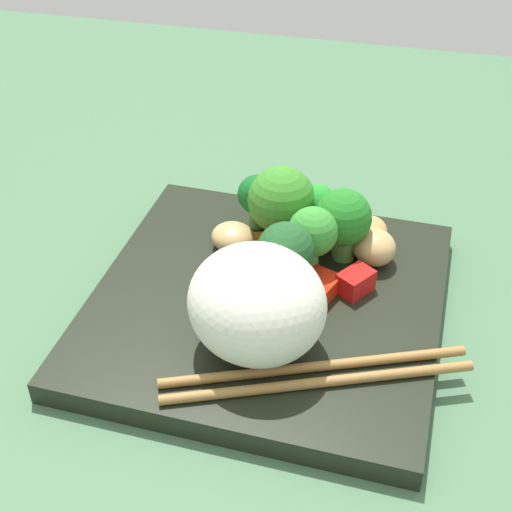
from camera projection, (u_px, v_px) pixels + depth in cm
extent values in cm
cube|color=#456E4B|center=(266.00, 324.00, 55.58)|extent=(110.00, 110.00, 2.00)
cube|color=black|center=(267.00, 305.00, 54.42)|extent=(25.82, 25.82, 1.78)
ellipsoid|color=white|center=(257.00, 304.00, 47.45)|extent=(12.26, 12.04, 7.61)
cylinder|color=#5B9D45|center=(281.00, 231.00, 58.79)|extent=(1.79, 1.78, 1.91)
sphere|color=#398727|center=(282.00, 200.00, 57.32)|extent=(5.35, 5.35, 5.35)
cylinder|color=#58A149|center=(308.00, 261.00, 55.10)|extent=(2.54, 2.60, 2.89)
sphere|color=green|center=(313.00, 232.00, 53.55)|extent=(3.73, 3.73, 3.73)
cylinder|color=#7BB354|center=(258.00, 214.00, 60.46)|extent=(1.79, 1.78, 2.13)
sphere|color=#146022|center=(257.00, 194.00, 58.94)|extent=(3.18, 3.18, 3.18)
cylinder|color=#548F44|center=(285.00, 279.00, 53.67)|extent=(2.56, 2.57, 2.50)
sphere|color=#215426|center=(286.00, 251.00, 51.84)|extent=(4.17, 4.17, 4.17)
cylinder|color=#6AAC49|center=(343.00, 245.00, 56.91)|extent=(2.57, 2.60, 2.35)
sphere|color=#247A23|center=(343.00, 217.00, 55.41)|extent=(4.45, 4.45, 4.45)
cylinder|color=#639A3D|center=(314.00, 227.00, 58.87)|extent=(1.13, 0.88, 2.28)
sphere|color=green|center=(318.00, 203.00, 57.72)|extent=(2.93, 2.93, 2.93)
cylinder|color=orange|center=(316.00, 221.00, 60.88)|extent=(2.31, 2.31, 0.76)
cylinder|color=orange|center=(291.00, 254.00, 57.24)|extent=(3.34, 3.34, 0.79)
cylinder|color=orange|center=(259.00, 245.00, 58.36)|extent=(4.02, 4.02, 0.52)
cube|color=red|center=(252.00, 263.00, 55.32)|extent=(3.37, 3.20, 2.07)
cube|color=red|center=(316.00, 284.00, 53.84)|extent=(3.74, 3.53, 1.39)
cube|color=red|center=(341.00, 225.00, 59.11)|extent=(3.68, 3.82, 2.20)
cube|color=red|center=(356.00, 282.00, 53.83)|extent=(2.92, 3.12, 1.70)
ellipsoid|color=tan|center=(233.00, 237.00, 57.94)|extent=(4.34, 4.17, 2.07)
ellipsoid|color=#BC8043|center=(288.00, 208.00, 61.01)|extent=(4.53, 4.06, 2.34)
ellipsoid|color=tan|center=(374.00, 247.00, 56.39)|extent=(4.66, 4.74, 2.67)
ellipsoid|color=tan|center=(368.00, 232.00, 58.33)|extent=(3.54, 4.06, 2.22)
cylinder|color=olive|center=(319.00, 383.00, 46.68)|extent=(19.07, 8.37, 0.68)
cylinder|color=olive|center=(314.00, 367.00, 47.76)|extent=(19.07, 8.37, 0.68)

